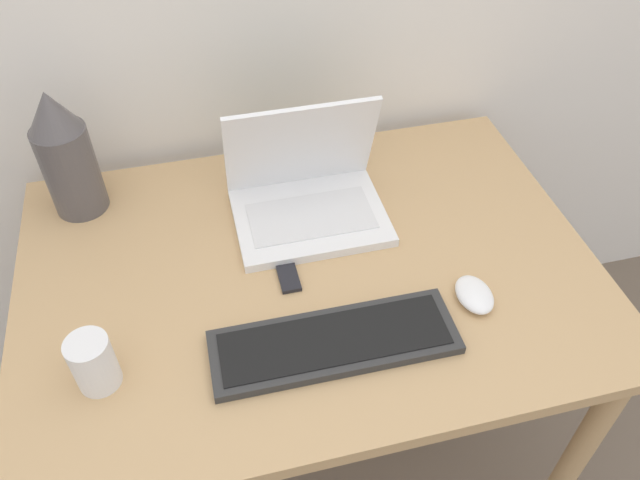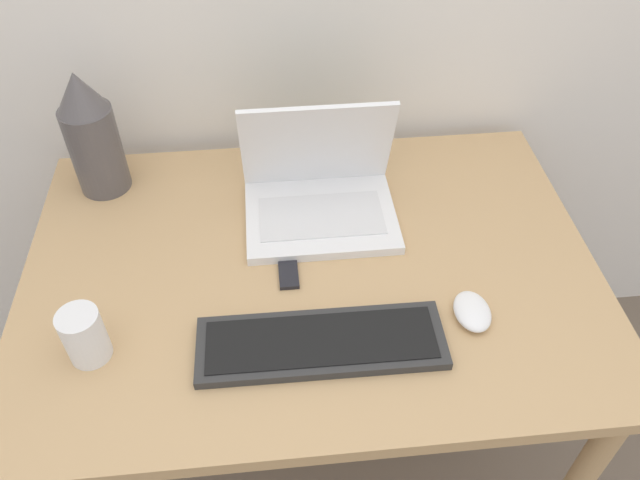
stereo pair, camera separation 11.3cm
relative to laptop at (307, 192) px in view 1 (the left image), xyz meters
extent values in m
cube|color=tan|center=(-0.03, -0.15, -0.07)|extent=(1.12, 0.80, 0.03)
cylinder|color=tan|center=(0.47, -0.50, -0.45)|extent=(0.05, 0.05, 0.72)
cylinder|color=tan|center=(-0.54, 0.19, -0.45)|extent=(0.05, 0.05, 0.72)
cylinder|color=tan|center=(0.47, 0.19, -0.45)|extent=(0.05, 0.05, 0.72)
cube|color=white|center=(0.00, -0.03, -0.04)|extent=(0.31, 0.24, 0.02)
cube|color=silver|center=(0.00, -0.04, -0.03)|extent=(0.26, 0.13, 0.00)
cube|color=white|center=(0.00, 0.05, 0.08)|extent=(0.31, 0.08, 0.23)
cube|color=black|center=(0.00, 0.06, 0.08)|extent=(0.28, 0.06, 0.20)
cube|color=#2D2D2D|center=(-0.04, -0.35, -0.04)|extent=(0.43, 0.14, 0.02)
cube|color=black|center=(-0.04, -0.35, -0.03)|extent=(0.40, 0.11, 0.00)
ellipsoid|color=white|center=(0.25, -0.31, -0.04)|extent=(0.07, 0.09, 0.03)
cylinder|color=#514C4C|center=(-0.47, 0.13, 0.04)|extent=(0.11, 0.11, 0.20)
cone|color=#514C4C|center=(-0.47, 0.13, 0.19)|extent=(0.10, 0.10, 0.08)
cube|color=black|center=(-0.08, -0.18, -0.05)|extent=(0.04, 0.07, 0.01)
cylinder|color=white|center=(-0.43, -0.33, 0.00)|extent=(0.07, 0.07, 0.10)
camera|label=1|loc=(-0.21, -0.97, 0.84)|focal=35.00mm
camera|label=2|loc=(-0.10, -0.99, 0.84)|focal=35.00mm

